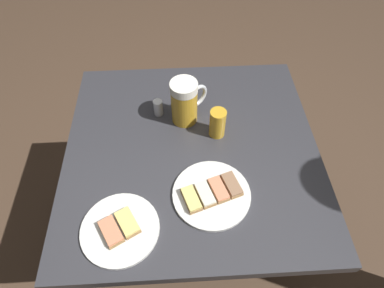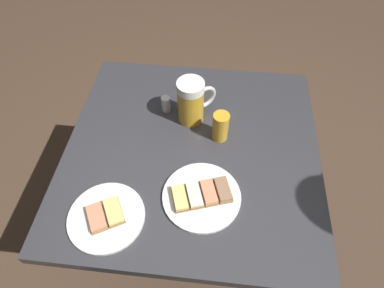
{
  "view_description": "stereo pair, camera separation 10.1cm",
  "coord_description": "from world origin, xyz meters",
  "px_view_note": "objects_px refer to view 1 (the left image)",
  "views": [
    {
      "loc": [
        -0.03,
        -0.62,
        1.54
      ],
      "look_at": [
        0.0,
        0.0,
        0.73
      ],
      "focal_mm": 29.95,
      "sensor_mm": 36.0,
      "label": 1
    },
    {
      "loc": [
        0.07,
        -0.61,
        1.54
      ],
      "look_at": [
        0.0,
        0.0,
        0.73
      ],
      "focal_mm": 29.95,
      "sensor_mm": 36.0,
      "label": 2
    }
  ],
  "objects_px": {
    "plate_near": "(212,193)",
    "beer_mug": "(185,102)",
    "salt_shaker": "(158,108)",
    "beer_glass_small": "(218,123)",
    "plate_far": "(120,229)"
  },
  "relations": [
    {
      "from": "beer_mug",
      "to": "beer_glass_small",
      "type": "xyz_separation_m",
      "value": [
        0.1,
        -0.07,
        -0.03
      ]
    },
    {
      "from": "plate_near",
      "to": "plate_far",
      "type": "xyz_separation_m",
      "value": [
        -0.25,
        -0.09,
        -0.0
      ]
    },
    {
      "from": "beer_mug",
      "to": "salt_shaker",
      "type": "bearing_deg",
      "value": 163.95
    },
    {
      "from": "plate_near",
      "to": "beer_mug",
      "type": "height_order",
      "value": "beer_mug"
    },
    {
      "from": "beer_glass_small",
      "to": "beer_mug",
      "type": "bearing_deg",
      "value": 143.38
    },
    {
      "from": "plate_near",
      "to": "salt_shaker",
      "type": "xyz_separation_m",
      "value": [
        -0.15,
        0.33,
        0.02
      ]
    },
    {
      "from": "plate_far",
      "to": "beer_glass_small",
      "type": "height_order",
      "value": "beer_glass_small"
    },
    {
      "from": "beer_mug",
      "to": "plate_far",
      "type": "bearing_deg",
      "value": -116.05
    },
    {
      "from": "plate_near",
      "to": "salt_shaker",
      "type": "bearing_deg",
      "value": 114.96
    },
    {
      "from": "beer_mug",
      "to": "salt_shaker",
      "type": "xyz_separation_m",
      "value": [
        -0.09,
        0.03,
        -0.05
      ]
    },
    {
      "from": "plate_near",
      "to": "salt_shaker",
      "type": "height_order",
      "value": "salt_shaker"
    },
    {
      "from": "salt_shaker",
      "to": "beer_mug",
      "type": "bearing_deg",
      "value": -16.05
    },
    {
      "from": "plate_far",
      "to": "salt_shaker",
      "type": "distance_m",
      "value": 0.43
    },
    {
      "from": "plate_near",
      "to": "beer_glass_small",
      "type": "distance_m",
      "value": 0.24
    },
    {
      "from": "plate_far",
      "to": "beer_mug",
      "type": "bearing_deg",
      "value": 63.95
    }
  ]
}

